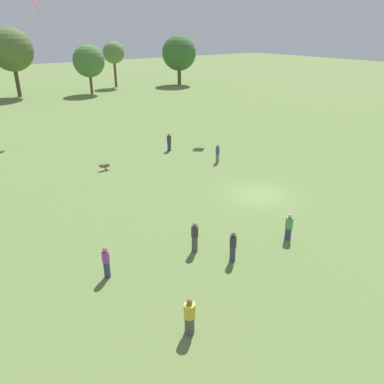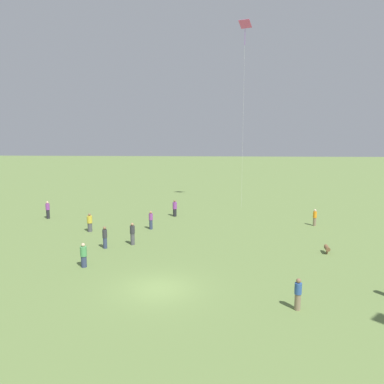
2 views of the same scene
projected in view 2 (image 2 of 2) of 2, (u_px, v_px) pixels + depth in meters
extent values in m
plane|color=olive|center=(158.00, 289.00, 21.48)|extent=(240.00, 240.00, 0.00)
cylinder|color=#333D5B|center=(151.00, 225.00, 34.58)|extent=(0.42, 0.42, 0.89)
cylinder|color=purple|center=(151.00, 217.00, 34.47)|extent=(0.49, 0.49, 0.59)
sphere|color=#A87A56|center=(151.00, 212.00, 34.40)|extent=(0.24, 0.24, 0.24)
cylinder|color=#333D5B|center=(84.00, 262.00, 24.87)|extent=(0.48, 0.48, 0.76)
cylinder|color=#4C9956|center=(83.00, 251.00, 24.76)|extent=(0.56, 0.56, 0.65)
sphere|color=beige|center=(83.00, 245.00, 24.69)|extent=(0.24, 0.24, 0.24)
cylinder|color=#232328|center=(48.00, 214.00, 38.86)|extent=(0.35, 0.35, 0.93)
cylinder|color=purple|center=(48.00, 207.00, 38.73)|extent=(0.41, 0.41, 0.65)
sphere|color=beige|center=(47.00, 203.00, 38.66)|extent=(0.24, 0.24, 0.24)
cylinder|color=#333D5B|center=(105.00, 243.00, 28.89)|extent=(0.38, 0.38, 0.86)
cylinder|color=#333338|center=(105.00, 234.00, 28.77)|extent=(0.45, 0.45, 0.63)
sphere|color=brown|center=(105.00, 228.00, 28.70)|extent=(0.24, 0.24, 0.24)
cylinder|color=#847056|center=(298.00, 302.00, 18.86)|extent=(0.38, 0.38, 0.85)
cylinder|color=#2D5193|center=(298.00, 288.00, 18.75)|extent=(0.45, 0.45, 0.57)
sphere|color=brown|center=(299.00, 281.00, 18.69)|extent=(0.24, 0.24, 0.24)
cylinder|color=#847056|center=(314.00, 222.00, 35.87)|extent=(0.31, 0.31, 0.79)
cylinder|color=orange|center=(315.00, 215.00, 35.76)|extent=(0.37, 0.37, 0.60)
sphere|color=beige|center=(315.00, 210.00, 35.70)|extent=(0.24, 0.24, 0.24)
cylinder|color=#4C4C51|center=(133.00, 239.00, 29.81)|extent=(0.45, 0.45, 0.94)
cylinder|color=#333338|center=(132.00, 230.00, 29.69)|extent=(0.53, 0.53, 0.61)
sphere|color=#A87A56|center=(132.00, 224.00, 29.62)|extent=(0.24, 0.24, 0.24)
cylinder|color=#4C4C51|center=(90.00, 227.00, 33.78)|extent=(0.56, 0.56, 0.80)
cylinder|color=gold|center=(90.00, 219.00, 33.67)|extent=(0.66, 0.66, 0.64)
sphere|color=brown|center=(89.00, 215.00, 33.60)|extent=(0.24, 0.24, 0.24)
cylinder|color=#232328|center=(175.00, 213.00, 39.90)|extent=(0.51, 0.51, 0.81)
cylinder|color=purple|center=(175.00, 206.00, 39.78)|extent=(0.60, 0.60, 0.72)
sphere|color=brown|center=(175.00, 201.00, 39.70)|extent=(0.24, 0.24, 0.24)
cube|color=#E54C99|center=(245.00, 24.00, 41.53)|extent=(1.52, 1.60, 0.65)
cylinder|color=purple|center=(245.00, 36.00, 41.73)|extent=(0.04, 0.04, 1.84)
cylinder|color=silver|center=(243.00, 119.00, 43.17)|extent=(0.01, 0.01, 20.78)
cylinder|color=brown|center=(327.00, 248.00, 27.60)|extent=(0.66, 0.36, 0.32)
sphere|color=brown|center=(326.00, 246.00, 28.00)|extent=(0.29, 0.29, 0.29)
cylinder|color=brown|center=(327.00, 252.00, 27.64)|extent=(0.14, 0.14, 0.25)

